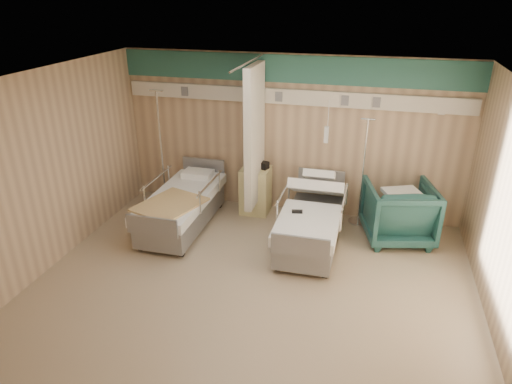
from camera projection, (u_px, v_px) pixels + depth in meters
ground at (253, 284)px, 6.34m from camera, size 6.00×5.00×0.00m
room_walls at (256, 151)px, 5.81m from camera, size 6.04×5.04×2.82m
bed_right at (311, 226)px, 7.22m from camera, size 1.00×2.16×0.63m
bed_left at (182, 211)px, 7.73m from camera, size 1.00×2.16×0.63m
bedside_cabinet at (256, 190)px, 8.24m from camera, size 0.50×0.48×0.85m
visitor_armchair at (399, 212)px, 7.31m from camera, size 1.25×1.27×0.96m
waffle_blanket at (405, 183)px, 7.09m from camera, size 0.70×0.67×0.06m
iv_stand_right at (360, 202)px, 7.87m from camera, size 0.33×0.33×1.87m
iv_stand_left at (164, 182)px, 8.55m from camera, size 0.39×0.39×2.17m
call_remote at (297, 212)px, 6.96m from camera, size 0.17×0.10×0.04m
tan_blanket at (170, 204)px, 7.19m from camera, size 1.09×1.22×0.04m
toiletry_bag at (262, 165)px, 8.04m from camera, size 0.26×0.20×0.12m
white_cup at (255, 163)px, 8.13m from camera, size 0.09×0.09×0.13m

